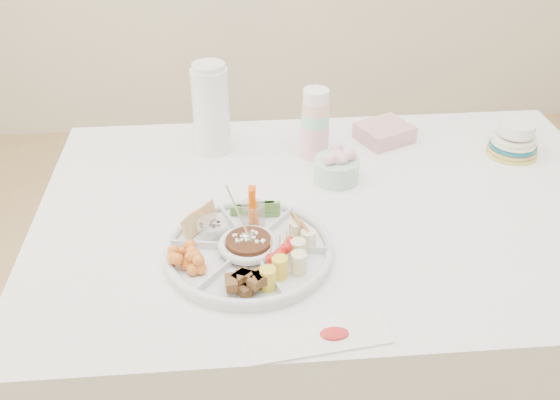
{
  "coord_description": "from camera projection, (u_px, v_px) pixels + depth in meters",
  "views": [
    {
      "loc": [
        -0.26,
        -1.3,
        1.65
      ],
      "look_at": [
        -0.15,
        -0.08,
        0.84
      ],
      "focal_mm": 40.0,
      "sensor_mm": 36.0,
      "label": 1
    }
  ],
  "objects": [
    {
      "name": "cup_stack",
      "position": [
        315.0,
        121.0,
        1.75
      ],
      "size": [
        0.1,
        0.1,
        0.22
      ],
      "primitive_type": "cylinder",
      "rotation": [
        0.0,
        0.0,
        0.28
      ],
      "color": "silver",
      "rests_on": "dining_table"
    },
    {
      "name": "tortillas",
      "position": [
        300.0,
        225.0,
        1.45
      ],
      "size": [
        0.1,
        0.1,
        0.05
      ],
      "primitive_type": null,
      "rotation": [
        0.0,
        0.0,
        -0.16
      ],
      "color": "brown",
      "rests_on": "party_tray"
    },
    {
      "name": "placemat",
      "position": [
        319.0,
        337.0,
        1.21
      ],
      "size": [
        0.29,
        0.13,
        0.01
      ],
      "primitive_type": "cube",
      "rotation": [
        0.0,
        0.0,
        0.13
      ],
      "color": "silver",
      "rests_on": "dining_table"
    },
    {
      "name": "cherries",
      "position": [
        194.0,
        258.0,
        1.36
      ],
      "size": [
        0.14,
        0.14,
        0.05
      ],
      "primitive_type": null,
      "rotation": [
        0.0,
        0.0,
        -0.16
      ],
      "color": "#F18D43",
      "rests_on": "party_tray"
    },
    {
      "name": "napkin_stack",
      "position": [
        384.0,
        133.0,
        1.88
      ],
      "size": [
        0.19,
        0.18,
        0.05
      ],
      "primitive_type": "cube",
      "rotation": [
        0.0,
        0.0,
        0.44
      ],
      "color": "#D69A9C",
      "rests_on": "dining_table"
    },
    {
      "name": "flower_bowl",
      "position": [
        336.0,
        165.0,
        1.68
      ],
      "size": [
        0.16,
        0.16,
        0.09
      ],
      "primitive_type": "cylinder",
      "rotation": [
        0.0,
        0.0,
        0.34
      ],
      "color": "#87C09C",
      "rests_on": "dining_table"
    },
    {
      "name": "banana_tomato",
      "position": [
        297.0,
        255.0,
        1.33
      ],
      "size": [
        0.13,
        0.13,
        0.09
      ],
      "primitive_type": null,
      "rotation": [
        0.0,
        0.0,
        -0.16
      ],
      "color": "#EDDF6C",
      "rests_on": "party_tray"
    },
    {
      "name": "bean_dip",
      "position": [
        249.0,
        245.0,
        1.41
      ],
      "size": [
        0.12,
        0.12,
        0.04
      ],
      "primitive_type": "cylinder",
      "rotation": [
        0.0,
        0.0,
        -0.16
      ],
      "color": "black",
      "rests_on": "party_tray"
    },
    {
      "name": "dining_table",
      "position": [
        330.0,
        315.0,
        1.8
      ],
      "size": [
        1.52,
        1.02,
        0.76
      ],
      "primitive_type": "cube",
      "color": "white",
      "rests_on": "floor"
    },
    {
      "name": "granola_chunks",
      "position": [
        241.0,
        280.0,
        1.3
      ],
      "size": [
        0.12,
        0.12,
        0.05
      ],
      "primitive_type": null,
      "rotation": [
        0.0,
        0.0,
        -0.16
      ],
      "color": "brown",
      "rests_on": "party_tray"
    },
    {
      "name": "carrot_cucumber",
      "position": [
        254.0,
        201.0,
        1.5
      ],
      "size": [
        0.13,
        0.13,
        0.1
      ],
      "primitive_type": null,
      "rotation": [
        0.0,
        0.0,
        -0.16
      ],
      "color": "#FF5C00",
      "rests_on": "party_tray"
    },
    {
      "name": "party_tray",
      "position": [
        249.0,
        247.0,
        1.41
      ],
      "size": [
        0.44,
        0.44,
        0.04
      ],
      "primitive_type": "cylinder",
      "rotation": [
        0.0,
        0.0,
        -0.16
      ],
      "color": "white",
      "rests_on": "dining_table"
    },
    {
      "name": "plate_stack",
      "position": [
        514.0,
        140.0,
        1.8
      ],
      "size": [
        0.17,
        0.17,
        0.09
      ],
      "primitive_type": "cylinder",
      "rotation": [
        0.0,
        0.0,
        0.18
      ],
      "color": "gold",
      "rests_on": "dining_table"
    },
    {
      "name": "pita_raisins",
      "position": [
        204.0,
        221.0,
        1.46
      ],
      "size": [
        0.12,
        0.12,
        0.06
      ],
      "primitive_type": null,
      "rotation": [
        0.0,
        0.0,
        -0.16
      ],
      "color": "#D0BA7D",
      "rests_on": "party_tray"
    },
    {
      "name": "thermos",
      "position": [
        211.0,
        108.0,
        1.77
      ],
      "size": [
        0.11,
        0.11,
        0.27
      ],
      "primitive_type": "cylinder",
      "rotation": [
        0.0,
        0.0,
        -0.04
      ],
      "color": "white",
      "rests_on": "dining_table"
    }
  ]
}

